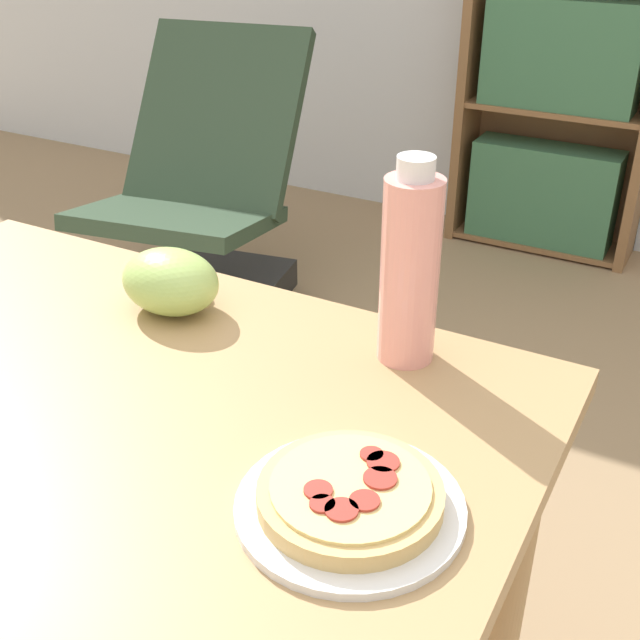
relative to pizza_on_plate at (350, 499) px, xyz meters
The scene contains 6 objects.
dining_table 0.39m from the pizza_on_plate, behind, with size 1.05×0.75×0.76m.
pizza_on_plate is the anchor object (origin of this frame).
grape_bunch 0.48m from the pizza_on_plate, 148.61° to the left, with size 0.15×0.13×0.09m.
drink_bottle 0.32m from the pizza_on_plate, 103.09° to the left, with size 0.07×0.07×0.27m.
lounge_chair_near 2.00m from the pizza_on_plate, 131.47° to the left, with size 0.66×0.84×0.88m.
bookshelf 2.53m from the pizza_on_plate, 99.01° to the left, with size 0.71×0.24×1.62m.
Camera 1 is at (0.54, -0.56, 1.32)m, focal length 45.00 mm.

